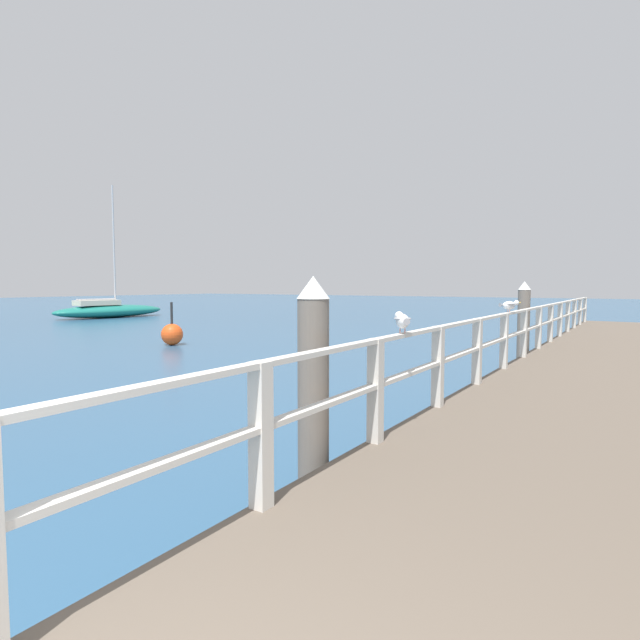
{
  "coord_description": "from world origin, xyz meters",
  "views": [
    {
      "loc": [
        0.89,
        -0.05,
        1.97
      ],
      "look_at": [
        -3.67,
        6.94,
        1.38
      ],
      "focal_mm": 28.32,
      "sensor_mm": 36.0,
      "label": 1
    }
  ],
  "objects_px": {
    "boat_0": "(109,310)",
    "seagull_background": "(509,305)",
    "seagull_foreground": "(402,320)",
    "dock_piling_far": "(523,324)",
    "channel_buoy": "(172,334)",
    "dock_piling_near": "(313,390)"
  },
  "relations": [
    {
      "from": "boat_0",
      "to": "channel_buoy",
      "type": "distance_m",
      "value": 15.81
    },
    {
      "from": "seagull_background",
      "to": "boat_0",
      "type": "relative_size",
      "value": 0.05
    },
    {
      "from": "seagull_background",
      "to": "dock_piling_near",
      "type": "bearing_deg",
      "value": -61.11
    },
    {
      "from": "dock_piling_near",
      "to": "dock_piling_far",
      "type": "xyz_separation_m",
      "value": [
        0.0,
        8.97,
        0.0
      ]
    },
    {
      "from": "seagull_foreground",
      "to": "dock_piling_far",
      "type": "bearing_deg",
      "value": 57.57
    },
    {
      "from": "dock_piling_far",
      "to": "channel_buoy",
      "type": "xyz_separation_m",
      "value": [
        -10.48,
        -1.61,
        -0.67
      ]
    },
    {
      "from": "seagull_foreground",
      "to": "channel_buoy",
      "type": "height_order",
      "value": "seagull_foreground"
    },
    {
      "from": "boat_0",
      "to": "seagull_background",
      "type": "bearing_deg",
      "value": -13.25
    },
    {
      "from": "dock_piling_near",
      "to": "seagull_foreground",
      "type": "relative_size",
      "value": 4.92
    },
    {
      "from": "seagull_foreground",
      "to": "boat_0",
      "type": "xyz_separation_m",
      "value": [
        -24.9,
        13.57,
        -1.16
      ]
    },
    {
      "from": "dock_piling_near",
      "to": "seagull_foreground",
      "type": "xyz_separation_m",
      "value": [
        0.38,
        1.07,
        0.58
      ]
    },
    {
      "from": "seagull_foreground",
      "to": "boat_0",
      "type": "distance_m",
      "value": 28.38
    },
    {
      "from": "seagull_foreground",
      "to": "seagull_background",
      "type": "bearing_deg",
      "value": 54.74
    },
    {
      "from": "dock_piling_far",
      "to": "channel_buoy",
      "type": "bearing_deg",
      "value": -171.29
    },
    {
      "from": "dock_piling_far",
      "to": "seagull_foreground",
      "type": "xyz_separation_m",
      "value": [
        0.38,
        -7.9,
        0.58
      ]
    },
    {
      "from": "dock_piling_far",
      "to": "channel_buoy",
      "type": "height_order",
      "value": "dock_piling_far"
    },
    {
      "from": "seagull_foreground",
      "to": "seagull_background",
      "type": "relative_size",
      "value": 0.98
    },
    {
      "from": "dock_piling_far",
      "to": "seagull_foreground",
      "type": "height_order",
      "value": "dock_piling_far"
    },
    {
      "from": "boat_0",
      "to": "channel_buoy",
      "type": "relative_size",
      "value": 5.61
    },
    {
      "from": "seagull_foreground",
      "to": "dock_piling_near",
      "type": "bearing_deg",
      "value": -144.5
    },
    {
      "from": "seagull_foreground",
      "to": "seagull_background",
      "type": "height_order",
      "value": "same"
    },
    {
      "from": "dock_piling_far",
      "to": "seagull_foreground",
      "type": "distance_m",
      "value": 7.93
    }
  ]
}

